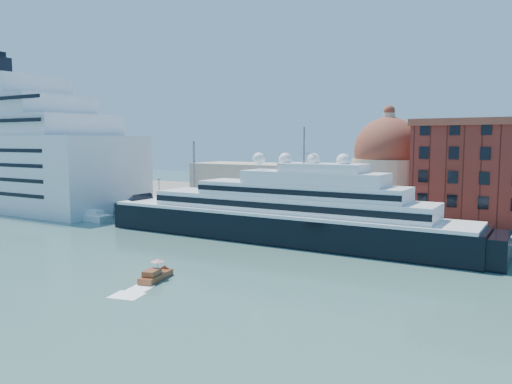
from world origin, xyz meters
The scene contains 9 objects.
ground centered at (0.00, 0.00, 0.00)m, with size 400.00×400.00×0.00m, color #3A6560.
quay centered at (0.00, 34.00, 1.25)m, with size 180.00×10.00×2.50m, color gray.
land centered at (0.00, 75.00, 1.00)m, with size 260.00×72.00×2.00m, color slate.
quay_fence centered at (0.00, 29.50, 3.10)m, with size 180.00×0.10×1.20m, color slate.
superyacht centered at (6.56, 23.00, 4.70)m, with size 91.16×12.64×27.25m.
service_barge centered at (-45.45, 21.00, 0.87)m, with size 13.49×4.77×3.01m.
water_taxi centered at (8.18, -12.69, 0.77)m, with size 3.75×7.12×3.22m.
church centered at (6.39, 57.72, 10.91)m, with size 66.00×18.00×25.50m.
lamp_posts centered at (-12.67, 32.27, 9.84)m, with size 120.80×2.40×18.00m.
Camera 1 is at (57.88, -66.83, 20.48)m, focal length 35.00 mm.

